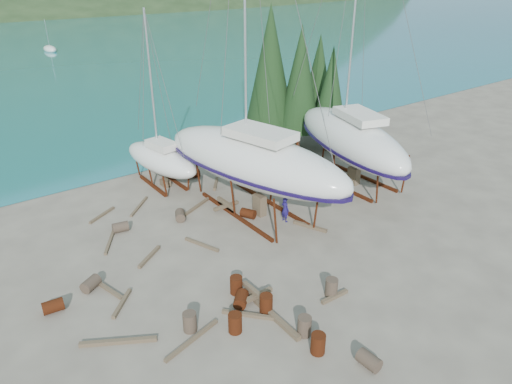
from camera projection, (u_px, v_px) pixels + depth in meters
ground at (270, 261)px, 23.66m from camera, size 600.00×600.00×0.00m
far_house_right at (25, 3)px, 175.58m from camera, size 6.60×5.60×5.60m
cypress_near_right at (300, 79)px, 36.54m from camera, size 3.60×3.60×10.00m
cypress_mid_right at (331, 92)px, 36.29m from camera, size 3.06×3.06×8.50m
cypress_back_left at (270, 67)px, 36.80m from camera, size 4.14×4.14×11.50m
cypress_far_right at (318, 80)px, 39.14m from camera, size 3.24×3.24×9.00m
moored_boat_mid at (50, 49)px, 86.57m from camera, size 2.00×5.00×6.05m
large_sailboat_near at (253, 160)px, 27.22m from camera, size 6.88×14.10×21.35m
large_sailboat_far at (351, 138)px, 31.37m from camera, size 7.13×13.13×19.93m
small_sailboat_shore at (161, 159)px, 31.43m from camera, size 3.42×7.53×11.61m
worker at (285, 209)px, 27.13m from camera, size 0.40×0.59×1.57m
drum_1 at (369, 360)px, 17.21m from camera, size 0.61×0.90×0.58m
drum_2 at (53, 306)px, 20.01m from camera, size 0.94×0.68×0.58m
drum_3 at (318, 344)px, 17.78m from camera, size 0.58×0.58×0.88m
drum_4 at (194, 174)px, 33.21m from camera, size 1.01×0.80×0.58m
drum_5 at (304, 326)px, 18.67m from camera, size 0.58×0.58×0.88m
drum_6 at (248, 214)px, 27.71m from camera, size 0.91×1.05×0.58m
drum_9 at (120, 227)px, 26.23m from camera, size 0.97×0.73×0.58m
drum_10 at (266, 304)px, 19.93m from camera, size 0.58×0.58×0.88m
drum_11 at (180, 215)px, 27.50m from camera, size 0.91×1.04×0.58m
drum_12 at (241, 299)px, 20.43m from camera, size 1.03×1.03×0.58m
drum_13 at (235, 323)px, 18.83m from camera, size 0.58×0.58×0.88m
drum_14 at (236, 285)px, 21.12m from camera, size 0.58×0.58×0.88m
drum_15 at (91, 284)px, 21.45m from camera, size 1.05×0.96×0.58m
drum_16 at (190, 322)px, 18.90m from camera, size 0.58×0.58×0.88m
drum_17 at (331, 287)px, 20.97m from camera, size 0.58×0.58×0.88m
timber_0 at (139, 206)px, 29.03m from camera, size 1.98×1.95×0.14m
timber_1 at (310, 226)px, 26.69m from camera, size 0.96×2.04×0.19m
timber_3 at (192, 340)px, 18.47m from camera, size 2.84×0.87×0.15m
timber_4 at (149, 257)px, 23.86m from camera, size 1.77×1.31×0.17m
timber_5 at (249, 315)px, 19.80m from camera, size 1.75×1.94×0.16m
timber_6 at (216, 184)px, 32.10m from camera, size 1.33×1.65×0.19m
timber_7 at (335, 297)px, 20.92m from camera, size 1.54×0.24×0.17m
timber_9 at (102, 215)px, 27.98m from camera, size 1.96×1.20×0.15m
timber_10 at (196, 207)px, 28.96m from camera, size 2.74×1.37×0.16m
timber_11 at (202, 244)px, 24.95m from camera, size 0.94×2.21×0.15m
timber_12 at (122, 303)px, 20.50m from camera, size 1.47×1.52×0.17m
timber_14 at (118, 342)px, 18.36m from camera, size 2.74×1.71×0.18m
timber_15 at (111, 239)px, 25.51m from camera, size 1.77×2.81×0.15m
timber_16 at (276, 319)px, 19.55m from camera, size 0.29×2.99×0.23m
timber_17 at (107, 288)px, 21.48m from camera, size 0.76×2.36×0.16m
timber_pile_fore at (256, 296)px, 20.61m from camera, size 1.80×1.80×0.60m
timber_pile_aft at (226, 206)px, 28.61m from camera, size 1.80×1.80×0.60m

